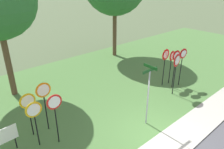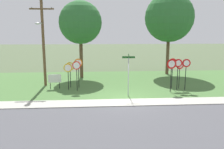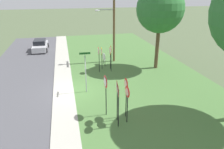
{
  "view_description": "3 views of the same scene",
  "coord_description": "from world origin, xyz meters",
  "px_view_note": "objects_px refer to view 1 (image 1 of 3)",
  "views": [
    {
      "loc": [
        -6.91,
        -4.6,
        6.9
      ],
      "look_at": [
        0.47,
        3.77,
        1.78
      ],
      "focal_mm": 34.27,
      "sensor_mm": 36.0,
      "label": 1
    },
    {
      "loc": [
        -2.13,
        -16.01,
        4.84
      ],
      "look_at": [
        -0.82,
        2.45,
        1.43
      ],
      "focal_mm": 36.77,
      "sensor_mm": 36.0,
      "label": 2
    },
    {
      "loc": [
        15.64,
        -0.48,
        7.56
      ],
      "look_at": [
        0.49,
        2.99,
        1.38
      ],
      "focal_mm": 34.51,
      "sensor_mm": 36.0,
      "label": 3
    }
  ],
  "objects_px": {
    "stop_sign_far_center": "(55,109)",
    "yield_sign_near_left": "(172,60)",
    "yield_sign_center": "(183,58)",
    "yield_sign_far_left": "(176,60)",
    "stop_sign_far_left": "(28,106)",
    "stop_sign_near_left": "(35,115)",
    "yield_sign_near_right": "(177,64)",
    "street_name_post": "(148,91)",
    "yield_sign_far_right": "(165,59)",
    "notice_board": "(4,137)",
    "stop_sign_near_right": "(44,96)"
  },
  "relations": [
    {
      "from": "stop_sign_far_center",
      "to": "yield_sign_near_left",
      "type": "distance_m",
      "value": 8.74
    },
    {
      "from": "yield_sign_near_left",
      "to": "yield_sign_center",
      "type": "height_order",
      "value": "yield_sign_center"
    },
    {
      "from": "stop_sign_far_center",
      "to": "yield_sign_far_left",
      "type": "relative_size",
      "value": 0.94
    },
    {
      "from": "stop_sign_far_left",
      "to": "stop_sign_far_center",
      "type": "relative_size",
      "value": 0.9
    },
    {
      "from": "stop_sign_near_left",
      "to": "yield_sign_near_left",
      "type": "distance_m",
      "value": 9.49
    },
    {
      "from": "yield_sign_near_right",
      "to": "yield_sign_far_left",
      "type": "bearing_deg",
      "value": 31.45
    },
    {
      "from": "stop_sign_far_center",
      "to": "street_name_post",
      "type": "xyz_separation_m",
      "value": [
        4.04,
        -1.7,
        0.1
      ]
    },
    {
      "from": "yield_sign_near_left",
      "to": "yield_sign_far_right",
      "type": "distance_m",
      "value": 0.64
    },
    {
      "from": "stop_sign_far_left",
      "to": "yield_sign_center",
      "type": "bearing_deg",
      "value": -10.04
    },
    {
      "from": "stop_sign_far_left",
      "to": "stop_sign_far_center",
      "type": "xyz_separation_m",
      "value": [
        0.67,
        -1.25,
        0.17
      ]
    },
    {
      "from": "stop_sign_near_left",
      "to": "yield_sign_near_left",
      "type": "xyz_separation_m",
      "value": [
        9.48,
        -0.22,
        0.15
      ]
    },
    {
      "from": "yield_sign_near_right",
      "to": "yield_sign_far_right",
      "type": "bearing_deg",
      "value": 62.47
    },
    {
      "from": "stop_sign_far_left",
      "to": "notice_board",
      "type": "xyz_separation_m",
      "value": [
        -1.29,
        -0.37,
        -0.79
      ]
    },
    {
      "from": "stop_sign_near_right",
      "to": "stop_sign_far_center",
      "type": "relative_size",
      "value": 1.03
    },
    {
      "from": "yield_sign_far_left",
      "to": "yield_sign_center",
      "type": "height_order",
      "value": "yield_sign_center"
    },
    {
      "from": "stop_sign_near_right",
      "to": "yield_sign_center",
      "type": "relative_size",
      "value": 0.97
    },
    {
      "from": "yield_sign_far_right",
      "to": "yield_sign_near_left",
      "type": "bearing_deg",
      "value": -9.51
    },
    {
      "from": "stop_sign_near_left",
      "to": "yield_sign_far_right",
      "type": "distance_m",
      "value": 8.88
    },
    {
      "from": "stop_sign_near_right",
      "to": "yield_sign_near_left",
      "type": "bearing_deg",
      "value": -5.72
    },
    {
      "from": "yield_sign_near_right",
      "to": "stop_sign_far_center",
      "type": "bearing_deg",
      "value": 168.8
    },
    {
      "from": "yield_sign_center",
      "to": "notice_board",
      "type": "height_order",
      "value": "yield_sign_center"
    },
    {
      "from": "yield_sign_far_left",
      "to": "yield_sign_center",
      "type": "bearing_deg",
      "value": -0.33
    },
    {
      "from": "yield_sign_far_left",
      "to": "yield_sign_far_right",
      "type": "relative_size",
      "value": 1.0
    },
    {
      "from": "yield_sign_center",
      "to": "yield_sign_far_right",
      "type": "bearing_deg",
      "value": 151.31
    },
    {
      "from": "yield_sign_far_right",
      "to": "street_name_post",
      "type": "bearing_deg",
      "value": -154.08
    },
    {
      "from": "stop_sign_far_center",
      "to": "yield_sign_far_right",
      "type": "bearing_deg",
      "value": 3.83
    },
    {
      "from": "yield_sign_near_left",
      "to": "yield_sign_near_right",
      "type": "xyz_separation_m",
      "value": [
        -1.1,
        -1.06,
        0.27
      ]
    },
    {
      "from": "stop_sign_far_left",
      "to": "stop_sign_far_center",
      "type": "bearing_deg",
      "value": -61.94
    },
    {
      "from": "stop_sign_near_right",
      "to": "yield_sign_center",
      "type": "bearing_deg",
      "value": -9.38
    },
    {
      "from": "yield_sign_far_right",
      "to": "stop_sign_near_right",
      "type": "bearing_deg",
      "value": 173.93
    },
    {
      "from": "notice_board",
      "to": "yield_sign_near_right",
      "type": "bearing_deg",
      "value": -12.95
    },
    {
      "from": "stop_sign_far_center",
      "to": "yield_sign_far_left",
      "type": "xyz_separation_m",
      "value": [
        8.37,
        -0.34,
        0.17
      ]
    },
    {
      "from": "stop_sign_near_left",
      "to": "stop_sign_near_right",
      "type": "height_order",
      "value": "stop_sign_near_right"
    },
    {
      "from": "stop_sign_near_right",
      "to": "yield_sign_far_right",
      "type": "bearing_deg",
      "value": -5.48
    },
    {
      "from": "stop_sign_near_left",
      "to": "yield_sign_near_left",
      "type": "relative_size",
      "value": 0.94
    },
    {
      "from": "stop_sign_far_center",
      "to": "yield_sign_near_left",
      "type": "xyz_separation_m",
      "value": [
        8.73,
        0.18,
        -0.01
      ]
    },
    {
      "from": "street_name_post",
      "to": "yield_sign_near_right",
      "type": "bearing_deg",
      "value": 15.12
    },
    {
      "from": "stop_sign_near_left",
      "to": "yield_sign_near_right",
      "type": "distance_m",
      "value": 8.49
    },
    {
      "from": "stop_sign_near_left",
      "to": "stop_sign_far_left",
      "type": "xyz_separation_m",
      "value": [
        0.08,
        0.85,
        -0.0
      ]
    },
    {
      "from": "stop_sign_far_center",
      "to": "yield_sign_far_left",
      "type": "distance_m",
      "value": 8.38
    },
    {
      "from": "yield_sign_near_left",
      "to": "yield_sign_far_left",
      "type": "bearing_deg",
      "value": -130.31
    },
    {
      "from": "yield_sign_near_left",
      "to": "yield_sign_far_right",
      "type": "bearing_deg",
      "value": 164.7
    },
    {
      "from": "stop_sign_far_left",
      "to": "yield_sign_far_right",
      "type": "distance_m",
      "value": 8.86
    },
    {
      "from": "yield_sign_far_right",
      "to": "stop_sign_near_left",
      "type": "bearing_deg",
      "value": 179.36
    },
    {
      "from": "street_name_post",
      "to": "yield_sign_center",
      "type": "bearing_deg",
      "value": 16.49
    },
    {
      "from": "yield_sign_near_left",
      "to": "yield_sign_far_right",
      "type": "relative_size",
      "value": 0.91
    },
    {
      "from": "stop_sign_near_right",
      "to": "yield_sign_far_left",
      "type": "height_order",
      "value": "yield_sign_far_left"
    },
    {
      "from": "yield_sign_far_left",
      "to": "yield_sign_near_right",
      "type": "bearing_deg",
      "value": -135.84
    },
    {
      "from": "yield_sign_far_left",
      "to": "stop_sign_far_left",
      "type": "bearing_deg",
      "value": 178.1
    },
    {
      "from": "yield_sign_near_left",
      "to": "yield_sign_far_left",
      "type": "relative_size",
      "value": 0.91
    }
  ]
}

